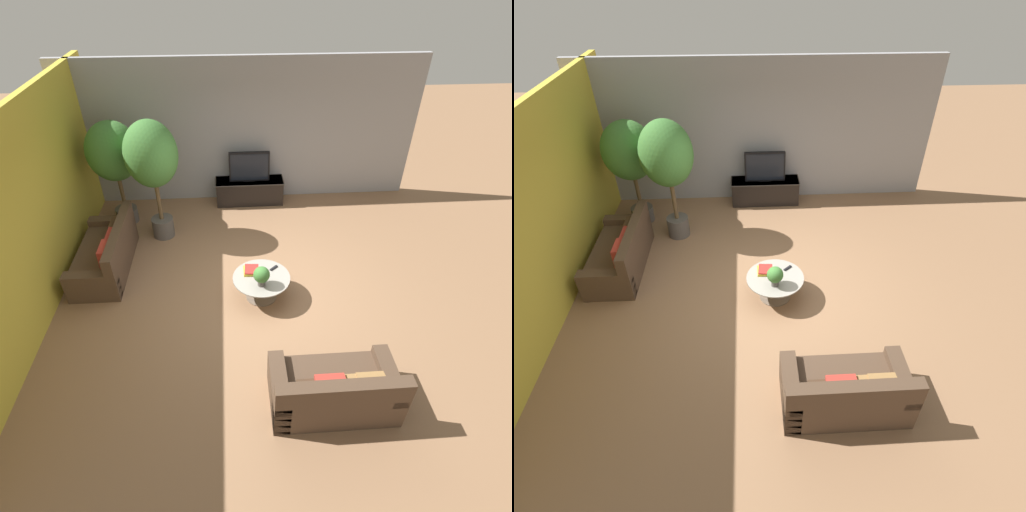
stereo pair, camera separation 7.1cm
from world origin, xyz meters
TOP-DOWN VIEW (x-y plane):
  - ground_plane at (0.00, 0.00)m, footprint 24.00×24.00m
  - back_wall_stone at (0.00, 3.26)m, footprint 7.40×0.12m
  - side_wall_left at (-3.26, 0.20)m, footprint 0.12×7.40m
  - media_console at (0.11, 2.94)m, footprint 1.50×0.50m
  - television at (0.11, 2.94)m, footprint 0.87×0.13m
  - coffee_table at (0.12, -0.18)m, footprint 0.93×0.93m
  - couch_by_wall at (-2.56, 0.77)m, footprint 0.84×1.84m
  - couch_near_entry at (0.86, -2.22)m, footprint 1.57×0.84m
  - potted_palm_tall at (-2.51, 2.33)m, footprint 1.00×1.00m
  - potted_palm_corner at (-1.69, 1.74)m, footprint 0.95×0.95m
  - potted_plant_tabletop at (0.11, -0.36)m, footprint 0.26×0.26m
  - book_stack at (-0.03, -0.03)m, footprint 0.26×0.26m
  - remote_black at (0.34, 0.03)m, footprint 0.15×0.14m

SIDE VIEW (x-z plane):
  - ground_plane at x=0.00m, z-range 0.00..0.00m
  - media_console at x=0.11m, z-range 0.01..0.55m
  - couch_by_wall at x=-2.56m, z-range -0.13..0.71m
  - coffee_table at x=0.12m, z-range 0.08..0.50m
  - couch_near_entry at x=0.86m, z-range -0.13..0.71m
  - remote_black at x=0.34m, z-range 0.42..0.44m
  - book_stack at x=-0.03m, z-range 0.41..0.48m
  - potted_plant_tabletop at x=0.11m, z-range 0.44..0.79m
  - television at x=0.11m, z-range 0.53..1.19m
  - potted_palm_tall at x=-2.51m, z-range 0.42..2.55m
  - back_wall_stone at x=0.00m, z-range 0.00..3.00m
  - side_wall_left at x=-3.26m, z-range 0.00..3.00m
  - potted_palm_corner at x=-1.69m, z-range 0.47..2.80m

